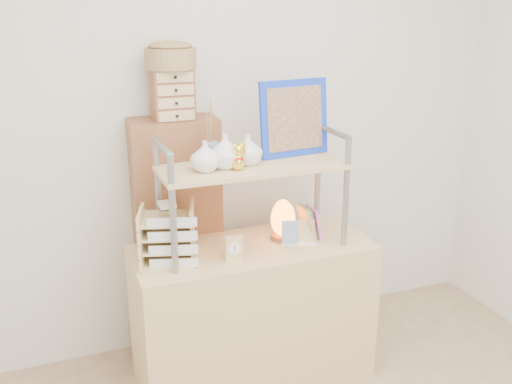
# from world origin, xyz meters

# --- Properties ---
(room_shell) EXTENTS (3.42, 3.41, 2.61)m
(room_shell) POSITION_xyz_m (0.00, 0.39, 1.69)
(room_shell) COLOR silver
(room_shell) RESTS_ON ground
(desk) EXTENTS (1.20, 0.50, 0.75)m
(desk) POSITION_xyz_m (0.00, 1.20, 0.38)
(desk) COLOR tan
(desk) RESTS_ON ground
(cabinet) EXTENTS (0.46, 0.26, 1.35)m
(cabinet) POSITION_xyz_m (-0.29, 1.57, 0.68)
(cabinet) COLOR brown
(cabinet) RESTS_ON ground
(hutch) EXTENTS (0.90, 0.34, 0.80)m
(hutch) POSITION_xyz_m (-0.01, 1.21, 1.20)
(hutch) COLOR gray
(hutch) RESTS_ON desk
(letter_tray) EXTENTS (0.29, 0.29, 0.29)m
(letter_tray) POSITION_xyz_m (-0.43, 1.19, 0.87)
(letter_tray) COLOR tan
(letter_tray) RESTS_ON desk
(salt_lamp) EXTENTS (0.14, 0.13, 0.21)m
(salt_lamp) POSITION_xyz_m (0.18, 1.23, 0.86)
(salt_lamp) COLOR brown
(salt_lamp) RESTS_ON desk
(desk_clock) EXTENTS (0.09, 0.04, 0.12)m
(desk_clock) POSITION_xyz_m (-0.14, 1.08, 0.81)
(desk_clock) COLOR tan
(desk_clock) RESTS_ON desk
(postcard_stand) EXTENTS (0.18, 0.11, 0.13)m
(postcard_stand) POSITION_xyz_m (0.22, 1.15, 0.79)
(postcard_stand) COLOR white
(postcard_stand) RESTS_ON desk
(drawer_chest) EXTENTS (0.20, 0.16, 0.25)m
(drawer_chest) POSITION_xyz_m (-0.29, 1.55, 1.48)
(drawer_chest) COLOR brown
(drawer_chest) RESTS_ON cabinet
(woven_basket) EXTENTS (0.25, 0.25, 0.10)m
(woven_basket) POSITION_xyz_m (-0.29, 1.55, 1.65)
(woven_basket) COLOR olive
(woven_basket) RESTS_ON drawer_chest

